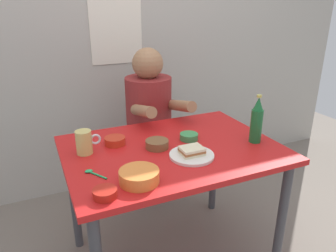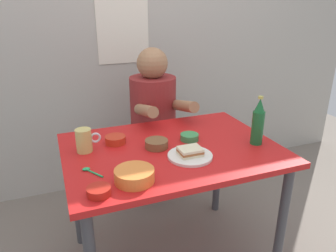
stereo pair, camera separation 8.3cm
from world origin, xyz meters
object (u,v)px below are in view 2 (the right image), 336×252
Objects in this scene: stool at (154,159)px; beer_mug at (84,140)px; dining_table at (171,163)px; person_seated at (154,106)px; plate_orange at (190,156)px; beer_bottle at (258,123)px; condiment_bowl_brown at (157,143)px; sandwich at (190,151)px.

stool is 3.57× the size of beer_mug.
person_seated reaches higher than dining_table.
plate_orange is 0.41m from beer_bottle.
condiment_bowl_brown reaches higher than dining_table.
condiment_bowl_brown reaches higher than stool.
plate_orange is 0.84× the size of beer_bottle.
plate_orange is 0.20m from condiment_bowl_brown.
condiment_bowl_brown is at bearing 164.46° from beer_bottle.
beer_bottle is (0.44, -0.12, 0.21)m from dining_table.
beer_bottle reaches higher than dining_table.
beer_mug reaches higher than stool.
sandwich is (0.04, -0.14, 0.13)m from dining_table.
beer_mug is 0.90m from beer_bottle.
person_seated is 0.76m from plate_orange.
beer_bottle is 0.54m from condiment_bowl_brown.
person_seated is at bearing 114.05° from beer_bottle.
beer_mug reaches higher than plate_orange.
dining_table is 2.44× the size of stool.
dining_table is 0.19m from sandwich.
sandwich is at bearing 75.96° from plate_orange.
stool is at bearing 73.15° from condiment_bowl_brown.
sandwich is at bearing -28.24° from beer_mug.
beer_bottle reaches higher than beer_mug.
sandwich is (-0.07, -0.76, 0.01)m from person_seated.
stool is 0.63× the size of person_seated.
sandwich is at bearing -95.03° from stool.
condiment_bowl_brown is (-0.07, 0.02, 0.12)m from dining_table.
beer_mug is 0.48× the size of beer_bottle.
sandwich is 0.42× the size of beer_bottle.
stool is at bearing 113.73° from beer_bottle.
dining_table is at bearing -100.06° from person_seated.
plate_orange is at bearing -73.44° from dining_table.
beer_bottle is at bearing -66.27° from stool.
plate_orange is 0.02m from sandwich.
plate_orange is 0.53m from beer_mug.
condiment_bowl_brown reaches higher than plate_orange.
condiment_bowl_brown is at bearing -106.85° from stool.
dining_table is 0.18m from plate_orange.
plate_orange is at bearing -95.10° from person_seated.
sandwich reaches higher than condiment_bowl_brown.
condiment_bowl_brown is (-0.18, -0.60, -0.00)m from person_seated.
condiment_bowl_brown is at bearing 162.81° from dining_table.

